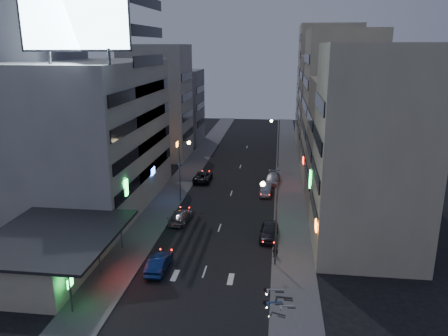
% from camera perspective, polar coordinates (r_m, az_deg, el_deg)
% --- Properties ---
extents(ground, '(180.00, 180.00, 0.00)m').
position_cam_1_polar(ground, '(37.27, -3.64, -16.33)').
color(ground, black).
rests_on(ground, ground).
extents(sidewalk_left, '(4.00, 120.00, 0.12)m').
position_cam_1_polar(sidewalk_left, '(65.65, -5.62, -1.85)').
color(sidewalk_left, '#4C4C4F').
rests_on(sidewalk_left, ground).
extents(sidewalk_right, '(4.00, 120.00, 0.12)m').
position_cam_1_polar(sidewalk_right, '(64.12, 8.48, -2.38)').
color(sidewalk_right, '#4C4C4F').
rests_on(sidewalk_right, ground).
extents(food_court, '(11.00, 13.00, 3.88)m').
position_cam_1_polar(food_court, '(42.53, -22.19, -10.24)').
color(food_court, beige).
rests_on(food_court, ground).
extents(white_building, '(14.00, 24.00, 18.00)m').
position_cam_1_polar(white_building, '(57.06, -16.97, 4.14)').
color(white_building, '#B1B1AC').
rests_on(white_building, ground).
extents(grey_tower, '(10.00, 14.00, 34.00)m').
position_cam_1_polar(grey_tower, '(62.95, -24.11, 11.86)').
color(grey_tower, gray).
rests_on(grey_tower, ground).
extents(shophouse_near, '(10.00, 11.00, 20.00)m').
position_cam_1_polar(shophouse_near, '(43.52, 18.69, 1.91)').
color(shophouse_near, beige).
rests_on(shophouse_near, ground).
extents(shophouse_mid, '(11.00, 12.00, 16.00)m').
position_cam_1_polar(shophouse_mid, '(55.07, 16.78, 2.69)').
color(shophouse_mid, gray).
rests_on(shophouse_mid, ground).
extents(shophouse_far, '(10.00, 14.00, 22.00)m').
position_cam_1_polar(shophouse_far, '(67.15, 14.82, 7.68)').
color(shophouse_far, beige).
rests_on(shophouse_far, ground).
extents(far_left_a, '(11.00, 10.00, 20.00)m').
position_cam_1_polar(far_left_a, '(79.64, -8.74, 8.47)').
color(far_left_a, '#B1B1AC').
rests_on(far_left_a, ground).
extents(far_left_b, '(12.00, 10.00, 15.00)m').
position_cam_1_polar(far_left_b, '(92.54, -6.78, 7.96)').
color(far_left_b, gray).
rests_on(far_left_b, ground).
extents(far_right_a, '(11.00, 12.00, 18.00)m').
position_cam_1_polar(far_right_a, '(82.23, 13.78, 7.72)').
color(far_right_a, gray).
rests_on(far_right_a, ground).
extents(far_right_b, '(12.00, 12.00, 24.00)m').
position_cam_1_polar(far_right_b, '(95.81, 13.31, 10.63)').
color(far_right_b, beige).
rests_on(far_right_b, ground).
extents(billboard, '(9.52, 3.75, 6.20)m').
position_cam_1_polar(billboard, '(45.30, -18.75, 17.33)').
color(billboard, '#595B60').
rests_on(billboard, white_building).
extents(street_lamp_right_near, '(1.60, 0.44, 8.02)m').
position_cam_1_polar(street_lamp_right_near, '(39.69, 6.31, -5.65)').
color(street_lamp_right_near, '#595B60').
rests_on(street_lamp_right_near, sidewalk_right).
extents(street_lamp_left, '(1.60, 0.44, 8.02)m').
position_cam_1_polar(street_lamp_left, '(56.24, -5.46, 0.79)').
color(street_lamp_left, '#595B60').
rests_on(street_lamp_left, sidewalk_left).
extents(street_lamp_right_far, '(1.60, 0.44, 8.02)m').
position_cam_1_polar(street_lamp_right_far, '(72.44, 6.86, 4.12)').
color(street_lamp_right_far, '#595B60').
rests_on(street_lamp_right_far, sidewalk_right).
extents(parked_car_right_near, '(2.06, 4.78, 1.61)m').
position_cam_1_polar(parked_car_right_near, '(46.94, 5.92, -8.20)').
color(parked_car_right_near, '#29292F').
rests_on(parked_car_right_near, ground).
extents(parked_car_right_mid, '(1.53, 4.15, 1.36)m').
position_cam_1_polar(parked_car_right_mid, '(60.10, 5.47, -2.89)').
color(parked_car_right_mid, '#A0A1A8').
rests_on(parked_car_right_mid, ground).
extents(parked_car_left, '(2.46, 5.23, 1.44)m').
position_cam_1_polar(parked_car_left, '(66.00, -2.76, -1.09)').
color(parked_car_left, black).
rests_on(parked_car_left, ground).
extents(parked_car_right_far, '(2.46, 5.22, 1.47)m').
position_cam_1_polar(parked_car_right_far, '(65.01, 6.37, -1.42)').
color(parked_car_right_far, gray).
rests_on(parked_car_right_far, ground).
extents(road_car_blue, '(1.58, 4.46, 1.47)m').
position_cam_1_polar(road_car_blue, '(40.86, -8.51, -12.23)').
color(road_car_blue, navy).
rests_on(road_car_blue, ground).
extents(road_car_silver, '(2.29, 4.92, 1.39)m').
position_cam_1_polar(road_car_silver, '(51.15, -5.72, -6.26)').
color(road_car_silver, '#A2A5AA').
rests_on(road_car_silver, ground).
extents(person, '(0.78, 0.70, 1.79)m').
position_cam_1_polar(person, '(42.85, 6.72, -10.35)').
color(person, black).
rests_on(person, sidewalk_right).
extents(scooter_black_a, '(1.05, 1.76, 1.02)m').
position_cam_1_polar(scooter_black_a, '(34.80, 8.17, -17.80)').
color(scooter_black_a, black).
rests_on(scooter_black_a, sidewalk_right).
extents(scooter_silver_a, '(0.75, 1.81, 1.08)m').
position_cam_1_polar(scooter_silver_a, '(36.00, 9.27, -16.55)').
color(scooter_silver_a, gray).
rests_on(scooter_silver_a, sidewalk_right).
extents(scooter_blue, '(0.99, 1.99, 1.17)m').
position_cam_1_polar(scooter_blue, '(36.31, 7.63, -16.09)').
color(scooter_blue, navy).
rests_on(scooter_blue, sidewalk_right).
extents(scooter_black_b, '(0.80, 2.06, 1.24)m').
position_cam_1_polar(scooter_black_b, '(36.84, 9.03, -15.58)').
color(scooter_black_b, black).
rests_on(scooter_black_b, sidewalk_right).
extents(scooter_silver_b, '(0.85, 2.09, 1.25)m').
position_cam_1_polar(scooter_silver_b, '(37.83, 7.77, -14.62)').
color(scooter_silver_b, gray).
rests_on(scooter_silver_b, sidewalk_right).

